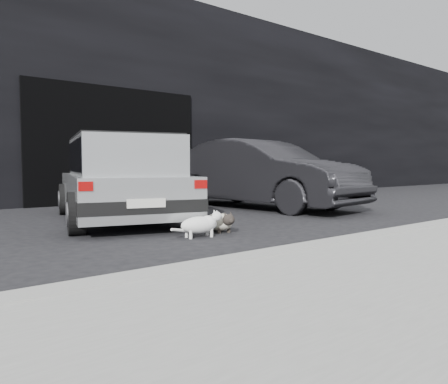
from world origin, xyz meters
TOP-DOWN VIEW (x-y plane):
  - ground at (0.00, 0.00)m, footprint 80.00×80.00m
  - building_facade at (1.00, 6.00)m, footprint 34.00×4.00m
  - garage_opening at (1.00, 3.99)m, footprint 4.00×0.10m
  - curb at (1.00, -2.60)m, footprint 18.00×0.25m
  - silver_hatchback at (-0.33, 0.92)m, footprint 2.45×3.77m
  - second_car at (2.75, 1.07)m, footprint 1.92×4.28m
  - cat_siamese at (0.17, -0.86)m, footprint 0.36×0.82m
  - cat_white at (-0.25, -1.05)m, footprint 0.69×0.30m

SIDE VIEW (x-z plane):
  - ground at x=0.00m, z-range 0.00..0.00m
  - curb at x=1.00m, z-range 0.00..0.12m
  - cat_siamese at x=0.17m, z-range -0.01..0.27m
  - cat_white at x=-0.25m, z-range 0.00..0.32m
  - second_car at x=2.75m, z-range 0.00..1.36m
  - silver_hatchback at x=-0.33m, z-range 0.06..1.34m
  - garage_opening at x=1.00m, z-range 0.00..2.60m
  - building_facade at x=1.00m, z-range 0.00..5.00m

